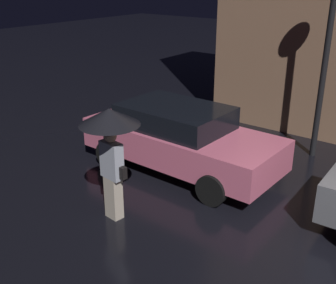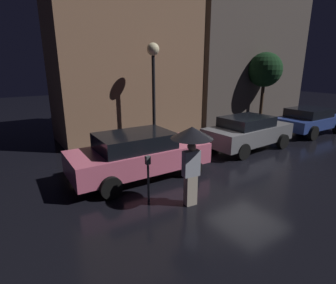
# 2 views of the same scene
# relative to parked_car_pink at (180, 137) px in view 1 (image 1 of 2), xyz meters

# --- Properties ---
(parked_car_pink) EXTENTS (4.50, 2.03, 1.47)m
(parked_car_pink) POSITION_rel_parked_car_pink_xyz_m (0.00, 0.00, 0.00)
(parked_car_pink) COLOR #DB6684
(parked_car_pink) RESTS_ON ground
(pedestrian_with_umbrella) EXTENTS (1.05, 1.05, 2.08)m
(pedestrian_with_umbrella) POSITION_rel_parked_car_pink_xyz_m (0.25, -2.37, 0.87)
(pedestrian_with_umbrella) COLOR beige
(pedestrian_with_umbrella) RESTS_ON ground
(parking_meter) EXTENTS (0.12, 0.10, 1.28)m
(parking_meter) POSITION_rel_parked_car_pink_xyz_m (-0.58, -1.64, 0.02)
(parking_meter) COLOR #4C5154
(parking_meter) RESTS_ON ground
(street_lamp_near) EXTENTS (0.52, 0.52, 4.41)m
(street_lamp_near) POSITION_rel_parked_car_pink_xyz_m (2.13, 2.61, 2.60)
(street_lamp_near) COLOR black
(street_lamp_near) RESTS_ON ground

